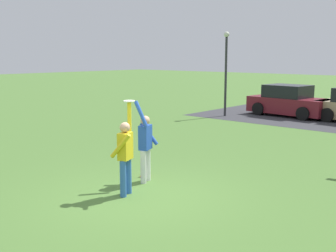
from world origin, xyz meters
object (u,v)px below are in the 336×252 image
at_px(person_defender, 145,143).
at_px(frisbee_disc, 129,101).
at_px(parked_car_maroon, 289,102).
at_px(lamppost_by_lot, 226,65).
at_px(person_catcher, 125,152).
at_px(field_cone_orange, 145,170).

distance_m(person_defender, frisbee_disc, 1.40).
relative_size(person_defender, frisbee_disc, 8.18).
distance_m(parked_car_maroon, lamppost_by_lot, 3.78).
xyz_separation_m(person_catcher, field_cone_orange, (-0.69, 1.32, -0.82)).
xyz_separation_m(person_catcher, lamppost_by_lot, (-5.23, 11.88, 1.60)).
bearing_deg(person_defender, frisbee_disc, 0.00).
relative_size(person_catcher, parked_car_maroon, 0.49).
xyz_separation_m(person_defender, lamppost_by_lot, (-4.86, 10.87, 1.60)).
height_order(person_defender, lamppost_by_lot, lamppost_by_lot).
relative_size(person_catcher, field_cone_orange, 6.50).
relative_size(parked_car_maroon, lamppost_by_lot, 1.00).
xyz_separation_m(person_catcher, frisbee_disc, (-0.08, 0.21, 1.11)).
bearing_deg(parked_car_maroon, lamppost_by_lot, -132.82).
bearing_deg(parked_car_maroon, person_defender, -74.20).
relative_size(person_defender, parked_car_maroon, 0.48).
bearing_deg(parked_car_maroon, person_catcher, -73.50).
xyz_separation_m(person_defender, frisbee_disc, (0.29, -0.80, 1.11)).
distance_m(person_defender, field_cone_orange, 0.94).
bearing_deg(frisbee_disc, parked_car_maroon, 101.00).
bearing_deg(frisbee_disc, field_cone_orange, 118.91).
height_order(person_catcher, person_defender, person_catcher).
xyz_separation_m(person_catcher, parked_car_maroon, (-2.77, 14.07, -0.25)).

